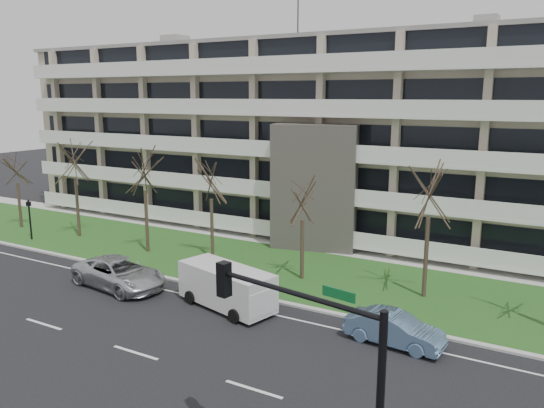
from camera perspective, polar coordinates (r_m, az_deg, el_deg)
The scene contains 17 objects.
ground at distance 24.64m, azimuth -14.46°, elevation -15.23°, with size 160.00×160.00×0.00m, color black.
grass_verge at distance 34.38m, azimuth 0.68°, elevation -6.93°, with size 90.00×10.00×0.06m, color #24551C.
curb at distance 30.33m, azimuth -3.90°, elevation -9.50°, with size 90.00×0.35×0.12m, color #B2B2AD.
sidewalk at distance 39.08m, azimuth 4.55°, elevation -4.65°, with size 90.00×2.00×0.08m, color #B2B2AD.
lane_edge_line at distance 29.20m, azimuth -5.53°, elevation -10.50°, with size 90.00×0.12×0.01m, color white.
apartment_building at distance 43.94m, azimuth 8.46°, elevation 7.13°, with size 60.50×15.10×18.75m.
silver_pickup at distance 32.24m, azimuth -16.11°, elevation -7.15°, with size 2.82×6.12×1.70m, color silver.
blue_sedan at distance 24.94m, azimuth 13.03°, elevation -12.96°, with size 1.54×4.42×1.46m, color #779FCF.
white_van at distance 28.06m, azimuth -4.82°, elevation -8.59°, with size 5.95×3.43×2.17m.
traffic_signal at distance 14.29m, azimuth 4.93°, elevation -17.06°, with size 5.45×1.29×6.39m.
pedestrian_signal at distance 44.57m, azimuth -24.63°, elevation -1.03°, with size 0.36×0.32×3.17m.
tree_0 at distance 48.65m, azimuth -25.86°, elevation 3.77°, with size 3.41×3.41×6.81m.
tree_1 at distance 43.53m, azimuth -20.56°, elevation 4.95°, with size 4.15×4.15×8.31m.
tree_2 at distance 37.68m, azimuth -13.62°, elevation 4.04°, with size 3.99×3.99×7.98m.
tree_3 at distance 35.42m, azimuth -6.61°, elevation 3.09°, with size 3.71×3.71×7.41m.
tree_4 at distance 31.25m, azimuth 3.33°, elevation 0.84°, with size 3.31×3.31×6.61m.
tree_5 at distance 29.32m, azimuth 16.66°, elevation 1.94°, with size 4.04×4.04×8.08m.
Camera 1 is at (15.54, -15.64, 10.99)m, focal length 35.00 mm.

